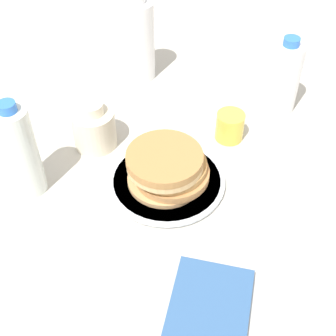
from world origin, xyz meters
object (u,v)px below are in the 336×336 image
object	(u,v)px
plate	(168,181)
water_bottle_near	(284,77)
juice_glass	(228,125)
cream_jug	(94,127)
water_bottle_far	(20,152)
pancake_stack	(167,167)
water_bottle_mid	(139,40)

from	to	relation	value
plate	water_bottle_near	size ratio (longest dim) A/B	1.27
juice_glass	cream_jug	distance (m)	0.30
plate	water_bottle_far	size ratio (longest dim) A/B	1.11
juice_glass	plate	bearing A→B (deg)	2.23
pancake_stack	water_bottle_mid	distance (m)	0.41
water_bottle_mid	juice_glass	bearing A→B (deg)	84.98
juice_glass	cream_jug	bearing A→B (deg)	-40.72
juice_glass	water_bottle_far	bearing A→B (deg)	-24.45
water_bottle_mid	water_bottle_far	distance (m)	0.46
juice_glass	water_bottle_mid	world-z (taller)	water_bottle_mid
plate	cream_jug	bearing A→B (deg)	-82.79
plate	cream_jug	distance (m)	0.21
water_bottle_near	water_bottle_far	distance (m)	0.62
cream_jug	water_bottle_near	distance (m)	0.46
pancake_stack	water_bottle_mid	bearing A→B (deg)	-125.14
pancake_stack	cream_jug	size ratio (longest dim) A/B	1.48
pancake_stack	water_bottle_mid	xyz separation A→B (m)	(-0.23, -0.33, 0.06)
water_bottle_mid	water_bottle_far	bearing A→B (deg)	17.45
juice_glass	cream_jug	world-z (taller)	cream_jug
water_bottle_mid	pancake_stack	bearing A→B (deg)	54.86
plate	pancake_stack	xyz separation A→B (m)	(0.00, -0.00, 0.04)
pancake_stack	juice_glass	distance (m)	0.20
pancake_stack	water_bottle_far	distance (m)	0.29
water_bottle_mid	water_bottle_near	bearing A→B (deg)	112.65
juice_glass	water_bottle_near	world-z (taller)	water_bottle_near
pancake_stack	water_bottle_far	world-z (taller)	water_bottle_far
water_bottle_far	juice_glass	bearing A→B (deg)	155.55
cream_jug	water_bottle_far	distance (m)	0.19
water_bottle_far	plate	bearing A→B (deg)	136.84
plate	juice_glass	bearing A→B (deg)	-177.77
water_bottle_mid	water_bottle_far	xyz separation A→B (m)	(0.44, 0.14, -0.00)
juice_glass	cream_jug	xyz separation A→B (m)	(0.23, -0.20, 0.02)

